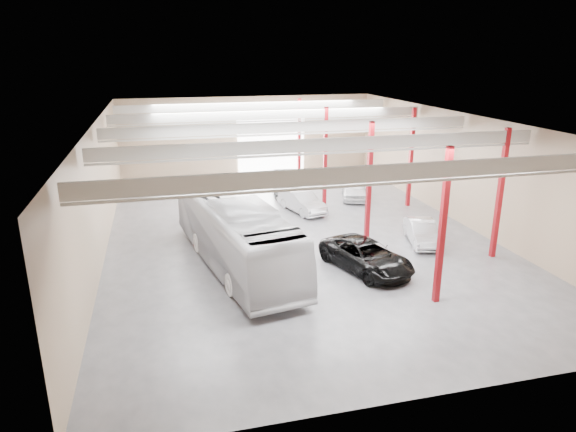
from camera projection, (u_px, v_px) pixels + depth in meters
name	position (u px, v px, depth m)	size (l,w,h in m)	color
depot_shell	(296.00, 152.00, 30.28)	(22.12, 32.12, 7.06)	#4B4B50
coach_bus	(235.00, 232.00, 26.40)	(3.02, 12.91, 3.60)	silver
black_sedan	(366.00, 256.00, 26.05)	(2.53, 5.48, 1.52)	black
car_row_a	(266.00, 228.00, 29.86)	(1.97, 4.90, 1.67)	silver
car_row_b	(302.00, 202.00, 35.55)	(1.54, 4.42, 1.45)	silver
car_row_c	(286.00, 184.00, 40.39)	(1.99, 4.91, 1.42)	gray
car_right_near	(422.00, 232.00, 29.76)	(1.44, 4.13, 1.36)	silver
car_right_far	(354.00, 188.00, 38.90)	(1.79, 4.45, 1.52)	silver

